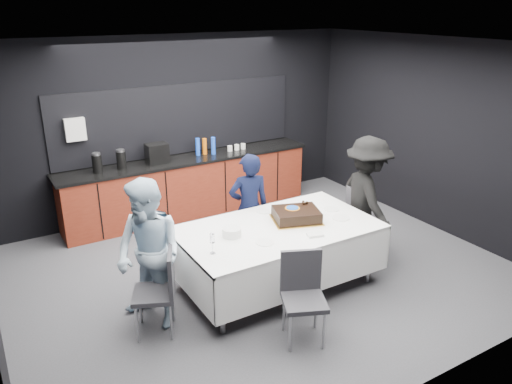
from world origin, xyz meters
TOP-DOWN VIEW (x-y plane):
  - ground at (0.00, 0.00)m, footprint 6.00×6.00m
  - room_shell at (0.00, 0.00)m, footprint 6.04×5.04m
  - kitchenette at (-0.02, 2.22)m, footprint 4.10×0.64m
  - party_table at (0.00, -0.40)m, footprint 2.32×1.32m
  - cake_assembly at (0.29, -0.36)m, footprint 0.68×0.62m
  - plate_stack at (-0.58, -0.35)m, footprint 0.22×0.22m
  - loose_plate_near at (-0.35, -0.67)m, footprint 0.20×0.20m
  - loose_plate_right_a at (0.87, -0.31)m, footprint 0.19×0.19m
  - loose_plate_right_b at (0.79, -0.58)m, footprint 0.22×0.22m
  - loose_plate_far at (0.09, 0.07)m, footprint 0.19×0.19m
  - fork_pile at (0.23, -0.82)m, footprint 0.20×0.15m
  - champagne_flute at (-0.95, -0.60)m, footprint 0.06×0.06m
  - chair_left at (-1.51, -0.56)m, footprint 0.55×0.55m
  - chair_right at (1.43, -0.26)m, footprint 0.50×0.50m
  - chair_near at (-0.32, -1.35)m, footprint 0.55×0.55m
  - person_center at (0.05, 0.36)m, footprint 0.60×0.46m
  - person_left at (-1.55, -0.35)m, footprint 0.88×0.97m
  - person_right at (1.42, -0.35)m, footprint 0.86×1.19m

SIDE VIEW (x-z plane):
  - ground at x=0.00m, z-range 0.00..0.00m
  - chair_left at x=-1.51m, z-range 0.07..1.00m
  - chair_right at x=1.43m, z-range 0.07..1.00m
  - chair_near at x=-0.32m, z-range 0.07..1.00m
  - kitchenette at x=-0.02m, z-range -0.48..1.57m
  - party_table at x=0.00m, z-range 0.25..1.03m
  - person_center at x=0.05m, z-range 0.00..1.47m
  - loose_plate_near at x=-0.35m, z-range 0.78..0.79m
  - loose_plate_right_a at x=0.87m, z-range 0.78..0.79m
  - loose_plate_right_b at x=0.79m, z-range 0.78..0.79m
  - loose_plate_far at x=0.09m, z-range 0.78..0.79m
  - fork_pile at x=0.23m, z-range 0.78..0.81m
  - person_left at x=-1.55m, z-range 0.00..1.61m
  - person_right at x=1.42m, z-range 0.00..1.66m
  - plate_stack at x=-0.58m, z-range 0.78..0.88m
  - cake_assembly at x=0.29m, z-range 0.76..0.94m
  - champagne_flute at x=-0.95m, z-range 0.83..1.05m
  - room_shell at x=0.00m, z-range 0.45..3.27m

